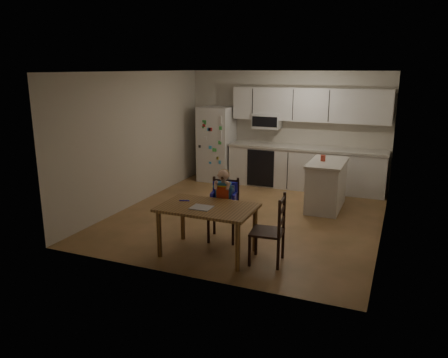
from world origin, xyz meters
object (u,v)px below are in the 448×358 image
object	(u,v)px
chair_side	(274,226)
red_cup	(323,158)
chair_booster	(224,197)
dining_table	(208,213)
refrigerator	(216,144)
kitchen_island	(326,185)

from	to	relation	value
chair_side	red_cup	bearing A→B (deg)	171.42
red_cup	chair_booster	bearing A→B (deg)	-117.02
dining_table	chair_side	world-z (taller)	chair_side
chair_side	dining_table	bearing A→B (deg)	-92.14
refrigerator	red_cup	bearing A→B (deg)	-23.74
refrigerator	kitchen_island	distance (m)	3.00
refrigerator	dining_table	xyz separation A→B (m)	(1.57, -3.91, -0.24)
refrigerator	chair_booster	xyz separation A→B (m)	(1.56, -3.30, -0.18)
chair_booster	chair_side	xyz separation A→B (m)	(0.95, -0.56, -0.13)
chair_booster	kitchen_island	bearing A→B (deg)	50.71
red_cup	chair_booster	distance (m)	2.41
red_cup	chair_side	bearing A→B (deg)	-92.84
red_cup	chair_booster	world-z (taller)	chair_booster
dining_table	chair_booster	xyz separation A→B (m)	(-0.01, 0.62, 0.06)
kitchen_island	chair_booster	bearing A→B (deg)	-118.90
kitchen_island	dining_table	size ratio (longest dim) A/B	0.92
refrigerator	red_cup	distance (m)	2.90
refrigerator	chair_side	size ratio (longest dim) A/B	1.79
kitchen_island	red_cup	bearing A→B (deg)	179.90
refrigerator	red_cup	size ratio (longest dim) A/B	15.45
red_cup	chair_booster	size ratio (longest dim) A/B	0.10
dining_table	kitchen_island	bearing A→B (deg)	66.97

